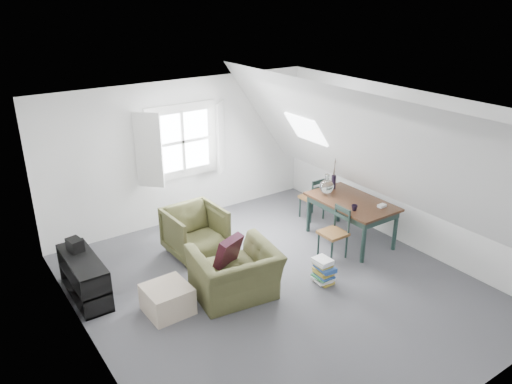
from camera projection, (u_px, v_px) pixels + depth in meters
floor at (276, 286)px, 7.01m from camera, size 5.50×5.50×0.00m
ceiling at (279, 111)px, 6.06m from camera, size 5.50×5.50×0.00m
wall_back at (182, 152)px, 8.63m from camera, size 5.00×0.00×5.00m
wall_front at (463, 308)px, 4.45m from camera, size 5.00×0.00×5.00m
wall_left at (87, 260)px, 5.22m from camera, size 0.00×5.50×5.50m
wall_right at (404, 169)px, 7.85m from camera, size 0.00×5.50×5.50m
slope_left at (167, 194)px, 5.52m from camera, size 3.19×5.50×4.48m
slope_right at (365, 147)px, 7.15m from camera, size 3.19×5.50×4.48m
dormer_window at (184, 142)px, 8.49m from camera, size 1.71×0.35×1.30m
skylight at (306, 129)px, 8.15m from camera, size 0.35×0.75×0.47m
armchair_near at (235, 296)px, 6.80m from camera, size 1.20×1.08×0.70m
armchair_far at (196, 253)px, 7.89m from camera, size 0.85×0.87×0.77m
throw_pillow at (229, 251)px, 6.68m from camera, size 0.47×0.37×0.43m
ottoman at (167, 299)px, 6.41m from camera, size 0.57×0.57×0.37m
dining_table at (352, 206)px, 8.07m from camera, size 0.86×1.43×0.71m
demijohn at (327, 186)px, 8.24m from camera, size 0.24×0.24×0.33m
vase_twigs at (334, 181)px, 8.45m from camera, size 0.08×0.08×0.60m
cup at (354, 210)px, 7.67m from camera, size 0.12×0.12×0.09m
paper_box at (382, 206)px, 7.79m from camera, size 0.13×0.09×0.04m
dining_chair_far at (313, 197)px, 8.92m from camera, size 0.37×0.37×0.79m
dining_chair_near at (335, 232)px, 7.66m from camera, size 0.37×0.37×0.80m
media_shelf at (85, 280)px, 6.68m from camera, size 0.38×1.15×0.59m
electronics_box at (75, 245)px, 6.75m from camera, size 0.20×0.26×0.18m
magazine_stack at (323, 271)px, 7.04m from camera, size 0.28×0.33×0.37m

